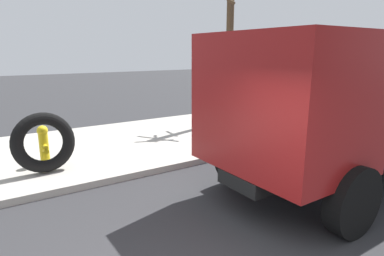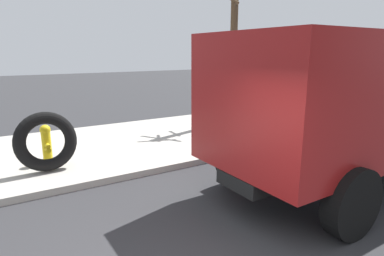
{
  "view_description": "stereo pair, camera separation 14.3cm",
  "coord_description": "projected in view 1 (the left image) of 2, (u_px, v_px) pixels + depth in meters",
  "views": [
    {
      "loc": [
        -1.62,
        -2.28,
        2.71
      ],
      "look_at": [
        1.68,
        2.82,
        1.28
      ],
      "focal_mm": 30.68,
      "sensor_mm": 36.0,
      "label": 1
    },
    {
      "loc": [
        -1.5,
        -2.35,
        2.71
      ],
      "look_at": [
        1.68,
        2.82,
        1.28
      ],
      "focal_mm": 30.68,
      "sensor_mm": 36.0,
      "label": 2
    }
  ],
  "objects": [
    {
      "name": "sidewalk_curb",
      "position": [
        63.0,
        154.0,
        8.63
      ],
      "size": [
        36.0,
        5.0,
        0.15
      ],
      "primitive_type": "cube",
      "color": "#ADA89E",
      "rests_on": "ground"
    },
    {
      "name": "fire_hydrant",
      "position": [
        44.0,
        144.0,
        7.51
      ],
      "size": [
        0.24,
        0.54,
        0.91
      ],
      "color": "yellow",
      "rests_on": "sidewalk_curb"
    },
    {
      "name": "loose_tire",
      "position": [
        44.0,
        143.0,
        6.99
      ],
      "size": [
        1.3,
        0.45,
        1.32
      ],
      "primitive_type": "torus",
      "rotation": [
        1.44,
        0.0,
        0.02
      ],
      "color": "black",
      "rests_on": "sidewalk_curb"
    },
    {
      "name": "dump_truck_blue",
      "position": [
        359.0,
        106.0,
        6.74
      ],
      "size": [
        7.03,
        2.86,
        3.0
      ],
      "color": "#1E3899",
      "rests_on": "ground"
    },
    {
      "name": "bare_tree",
      "position": [
        230.0,
        34.0,
        11.6
      ],
      "size": [
        1.44,
        1.42,
        6.46
      ],
      "color": "#4C3823",
      "rests_on": "sidewalk_curb"
    }
  ]
}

